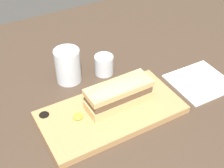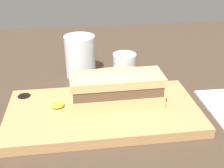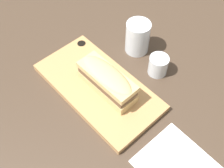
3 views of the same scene
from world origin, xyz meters
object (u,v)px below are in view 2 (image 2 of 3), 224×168
object	(u,v)px
water_glass	(80,59)
serving_board	(103,112)
sandwich	(117,86)
wine_glass	(124,66)

from	to	relation	value
water_glass	serving_board	bearing A→B (deg)	-79.71
sandwich	water_glass	size ratio (longest dim) A/B	1.71
serving_board	sandwich	size ratio (longest dim) A/B	2.09
serving_board	water_glass	size ratio (longest dim) A/B	3.58
serving_board	wine_glass	size ratio (longest dim) A/B	6.15
sandwich	wine_glass	xyz separation A→B (cm)	(4.61, 17.02, -3.23)
sandwich	wine_glass	world-z (taller)	sandwich
serving_board	sandwich	xyz separation A→B (cm)	(3.04, 1.01, 5.24)
serving_board	wine_glass	bearing A→B (deg)	67.00
water_glass	wine_glass	distance (cm)	11.70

